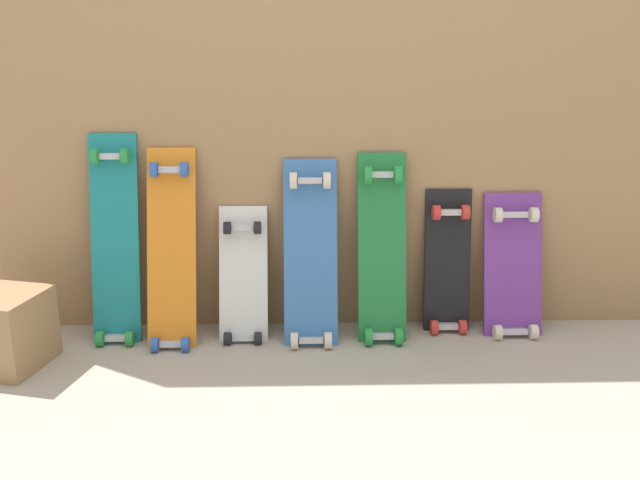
{
  "coord_description": "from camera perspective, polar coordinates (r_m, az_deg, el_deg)",
  "views": [
    {
      "loc": [
        -0.07,
        -2.69,
        1.16
      ],
      "look_at": [
        0.0,
        -0.07,
        0.4
      ],
      "focal_mm": 38.96,
      "sensor_mm": 36.0,
      "label": 1
    }
  ],
  "objects": [
    {
      "name": "skateboard_blue",
      "position": [
        2.74,
        -0.78,
        -1.69
      ],
      "size": [
        0.21,
        0.29,
        0.78
      ],
      "color": "#386BAD",
      "rests_on": "ground"
    },
    {
      "name": "skateboard_orange",
      "position": [
        2.78,
        -12.1,
        -1.36
      ],
      "size": [
        0.19,
        0.3,
        0.83
      ],
      "color": "orange",
      "rests_on": "ground"
    },
    {
      "name": "skateboard_teal",
      "position": [
        2.85,
        -16.49,
        -0.61
      ],
      "size": [
        0.19,
        0.24,
        0.88
      ],
      "color": "#197A7F",
      "rests_on": "ground"
    },
    {
      "name": "skateboard_black",
      "position": [
        2.89,
        10.45,
        -2.36
      ],
      "size": [
        0.19,
        0.16,
        0.65
      ],
      "color": "black",
      "rests_on": "ground"
    },
    {
      "name": "skateboard_white",
      "position": [
        2.81,
        -6.31,
        -3.51
      ],
      "size": [
        0.19,
        0.23,
        0.59
      ],
      "color": "silver",
      "rests_on": "ground"
    },
    {
      "name": "skateboard_green",
      "position": [
        2.77,
        5.13,
        -1.29
      ],
      "size": [
        0.19,
        0.27,
        0.8
      ],
      "color": "#1E7238",
      "rests_on": "ground"
    },
    {
      "name": "ground_plane",
      "position": [
        2.93,
        -0.04,
        -7.19
      ],
      "size": [
        12.0,
        12.0,
        0.0
      ],
      "primitive_type": "plane",
      "color": "#A89E8E"
    },
    {
      "name": "wooden_crate",
      "position": [
        2.81,
        -24.57,
        -6.74
      ],
      "size": [
        0.34,
        0.34,
        0.28
      ],
      "primitive_type": "cube",
      "rotation": [
        0.0,
        0.0,
        -0.24
      ],
      "color": "#99724C",
      "rests_on": "ground"
    },
    {
      "name": "plywood_wall_panel",
      "position": [
        2.79,
        -0.08,
        8.75
      ],
      "size": [
        2.9,
        0.04,
        1.61
      ],
      "primitive_type": "cube",
      "color": "#99724C",
      "rests_on": "ground"
    },
    {
      "name": "skateboard_purple",
      "position": [
        2.93,
        15.57,
        -2.63
      ],
      "size": [
        0.23,
        0.22,
        0.64
      ],
      "color": "#6B338C",
      "rests_on": "ground"
    }
  ]
}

